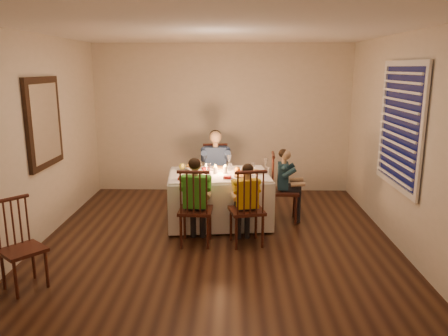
{
  "coord_description": "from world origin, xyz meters",
  "views": [
    {
      "loc": [
        0.2,
        -5.19,
        2.18
      ],
      "look_at": [
        0.08,
        0.15,
        0.95
      ],
      "focal_mm": 35.0,
      "sensor_mm": 36.0,
      "label": 1
    }
  ],
  "objects_px": {
    "dining_table": "(219,188)",
    "chair_near_left": "(196,244)",
    "child_teal": "(284,220)",
    "serving_bowl": "(191,168)",
    "adult": "(216,206)",
    "child_green": "(196,244)",
    "child_yellow": "(246,244)",
    "chair_end": "(284,220)",
    "chair_near_right": "(246,244)",
    "chair_extra": "(27,288)",
    "chair_adult": "(216,206)"
  },
  "relations": [
    {
      "from": "dining_table",
      "to": "chair_near_left",
      "type": "distance_m",
      "value": 0.96
    },
    {
      "from": "child_teal",
      "to": "serving_bowl",
      "type": "height_order",
      "value": "serving_bowl"
    },
    {
      "from": "adult",
      "to": "child_green",
      "type": "distance_m",
      "value": 1.54
    },
    {
      "from": "child_yellow",
      "to": "serving_bowl",
      "type": "bearing_deg",
      "value": -64.26
    },
    {
      "from": "chair_end",
      "to": "serving_bowl",
      "type": "distance_m",
      "value": 1.56
    },
    {
      "from": "adult",
      "to": "serving_bowl",
      "type": "bearing_deg",
      "value": -126.22
    },
    {
      "from": "dining_table",
      "to": "child_yellow",
      "type": "distance_m",
      "value": 0.99
    },
    {
      "from": "chair_end",
      "to": "child_green",
      "type": "distance_m",
      "value": 1.5
    },
    {
      "from": "chair_near_left",
      "to": "chair_end",
      "type": "xyz_separation_m",
      "value": [
        1.21,
        0.89,
        0.0
      ]
    },
    {
      "from": "chair_near_right",
      "to": "chair_end",
      "type": "relative_size",
      "value": 1.0
    },
    {
      "from": "dining_table",
      "to": "child_green",
      "type": "height_order",
      "value": "dining_table"
    },
    {
      "from": "adult",
      "to": "child_teal",
      "type": "distance_m",
      "value": 1.21
    },
    {
      "from": "dining_table",
      "to": "child_yellow",
      "type": "relative_size",
      "value": 1.44
    },
    {
      "from": "chair_extra",
      "to": "serving_bowl",
      "type": "height_order",
      "value": "serving_bowl"
    },
    {
      "from": "chair_extra",
      "to": "chair_near_right",
      "type": "bearing_deg",
      "value": -21.82
    },
    {
      "from": "chair_near_left",
      "to": "child_green",
      "type": "bearing_deg",
      "value": -0.0
    },
    {
      "from": "chair_adult",
      "to": "child_yellow",
      "type": "relative_size",
      "value": 0.95
    },
    {
      "from": "chair_near_left",
      "to": "adult",
      "type": "bearing_deg",
      "value": -95.08
    },
    {
      "from": "chair_adult",
      "to": "chair_extra",
      "type": "height_order",
      "value": "chair_adult"
    },
    {
      "from": "chair_end",
      "to": "child_teal",
      "type": "relative_size",
      "value": 0.94
    },
    {
      "from": "chair_near_right",
      "to": "serving_bowl",
      "type": "distance_m",
      "value": 1.47
    },
    {
      "from": "chair_near_right",
      "to": "serving_bowl",
      "type": "height_order",
      "value": "serving_bowl"
    },
    {
      "from": "child_yellow",
      "to": "serving_bowl",
      "type": "relative_size",
      "value": 5.22
    },
    {
      "from": "chair_extra",
      "to": "adult",
      "type": "bearing_deg",
      "value": 6.63
    },
    {
      "from": "child_teal",
      "to": "serving_bowl",
      "type": "bearing_deg",
      "value": 88.48
    },
    {
      "from": "dining_table",
      "to": "serving_bowl",
      "type": "bearing_deg",
      "value": 143.73
    },
    {
      "from": "chair_near_right",
      "to": "child_teal",
      "type": "xyz_separation_m",
      "value": [
        0.57,
        0.88,
        0.0
      ]
    },
    {
      "from": "chair_near_left",
      "to": "chair_end",
      "type": "relative_size",
      "value": 1.0
    },
    {
      "from": "dining_table",
      "to": "chair_near_right",
      "type": "bearing_deg",
      "value": -69.68
    },
    {
      "from": "chair_end",
      "to": "child_yellow",
      "type": "relative_size",
      "value": 0.95
    },
    {
      "from": "dining_table",
      "to": "chair_adult",
      "type": "relative_size",
      "value": 1.51
    },
    {
      "from": "chair_near_left",
      "to": "chair_extra",
      "type": "xyz_separation_m",
      "value": [
        -1.62,
        -1.18,
        0.0
      ]
    },
    {
      "from": "chair_end",
      "to": "child_green",
      "type": "height_order",
      "value": "child_green"
    },
    {
      "from": "chair_near_left",
      "to": "child_yellow",
      "type": "relative_size",
      "value": 0.95
    },
    {
      "from": "chair_near_left",
      "to": "chair_near_right",
      "type": "height_order",
      "value": "same"
    },
    {
      "from": "chair_near_right",
      "to": "child_teal",
      "type": "relative_size",
      "value": 0.94
    },
    {
      "from": "chair_near_left",
      "to": "chair_end",
      "type": "height_order",
      "value": "same"
    },
    {
      "from": "chair_near_left",
      "to": "child_green",
      "type": "distance_m",
      "value": 0.0
    },
    {
      "from": "serving_bowl",
      "to": "child_green",
      "type": "bearing_deg",
      "value": -81.82
    },
    {
      "from": "adult",
      "to": "chair_near_left",
      "type": "bearing_deg",
      "value": -101.09
    },
    {
      "from": "chair_extra",
      "to": "child_yellow",
      "type": "relative_size",
      "value": 0.89
    },
    {
      "from": "child_green",
      "to": "dining_table",
      "type": "bearing_deg",
      "value": -107.5
    },
    {
      "from": "chair_adult",
      "to": "chair_near_right",
      "type": "distance_m",
      "value": 1.58
    },
    {
      "from": "chair_extra",
      "to": "child_yellow",
      "type": "height_order",
      "value": "child_yellow"
    },
    {
      "from": "chair_near_left",
      "to": "child_green",
      "type": "xyz_separation_m",
      "value": [
        0.0,
        0.0,
        0.0
      ]
    },
    {
      "from": "chair_adult",
      "to": "chair_near_right",
      "type": "bearing_deg",
      "value": -77.58
    },
    {
      "from": "chair_near_right",
      "to": "adult",
      "type": "bearing_deg",
      "value": -86.01
    },
    {
      "from": "serving_bowl",
      "to": "chair_near_right",
      "type": "bearing_deg",
      "value": -51.73
    },
    {
      "from": "chair_near_left",
      "to": "adult",
      "type": "relative_size",
      "value": 0.81
    },
    {
      "from": "chair_extra",
      "to": "child_teal",
      "type": "distance_m",
      "value": 3.51
    }
  ]
}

